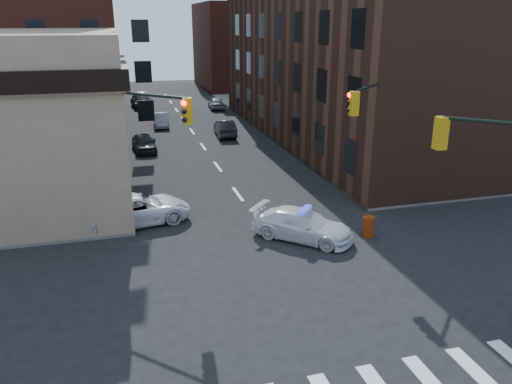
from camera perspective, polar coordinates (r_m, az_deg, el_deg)
ground at (r=20.17m, az=4.58°, el=-9.32°), size 140.00×140.00×0.00m
sidewalk_ne at (r=58.17m, az=15.23°, el=8.96°), size 34.00×54.50×0.15m
commercial_row_ne at (r=43.68m, az=11.18°, el=15.30°), size 14.00×34.00×14.00m
filler_nw at (r=79.27m, az=-23.44°, el=16.39°), size 20.00×18.00×16.00m
filler_ne at (r=77.42m, az=-0.21°, el=16.36°), size 16.00×16.00×12.00m
signal_pole_nw at (r=22.59m, az=-14.05°, el=5.09°), size 3.58×3.67×8.00m
signal_pole_ne at (r=25.62m, az=13.18°, el=6.76°), size 3.67×3.58×8.00m
tree_ne_near at (r=45.21m, az=2.51°, el=11.27°), size 3.00×3.00×4.85m
tree_ne_far at (r=52.82m, az=-0.20°, el=12.40°), size 3.00×3.00×4.85m
police_car at (r=23.00m, az=5.33°, el=-3.77°), size 4.78×4.58×1.37m
pickup at (r=25.32m, az=-13.43°, el=-1.93°), size 5.64×3.38×1.47m
parked_car_wnear at (r=39.43m, az=-12.70°, el=5.50°), size 1.90×4.01×1.32m
parked_car_wfar at (r=48.52m, az=-10.80°, el=8.08°), size 1.51×3.93×1.28m
parked_car_wdeep at (r=60.01m, az=-12.92°, el=10.10°), size 2.59×5.43×1.53m
parked_car_enear at (r=43.78m, az=-3.57°, el=7.30°), size 1.74×4.37×1.42m
parked_car_efar at (r=57.97m, az=-4.57°, el=10.13°), size 1.93×4.10×1.35m
pedestrian_a at (r=26.78m, az=-18.41°, el=-0.53°), size 0.69×0.49×1.79m
pedestrian_b at (r=25.43m, az=-25.66°, el=-2.80°), size 0.87×0.75×1.55m
pedestrian_c at (r=26.11m, az=-25.27°, el=-2.08°), size 1.05×0.71×1.65m
barrel_road at (r=23.79m, az=12.72°, el=-3.88°), size 0.71×0.71×0.98m
barrel_bank at (r=25.76m, az=-12.76°, el=-2.12°), size 0.67×0.67×0.95m
barricade_nw_a at (r=26.24m, az=-17.47°, el=-1.78°), size 1.41×0.93×0.97m
barricade_nw_b at (r=26.30m, az=-19.38°, el=-1.90°), size 1.37×0.73×1.00m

